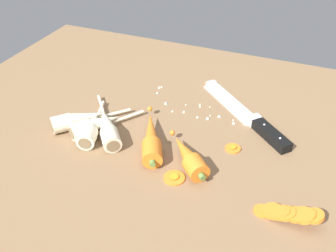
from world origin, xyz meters
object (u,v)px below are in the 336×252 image
whole_carrot (151,138)px  parsnip_mid_right (107,127)px  carrot_slice_stray_near (174,177)px  chefs_knife (240,109)px  parsnip_front (91,127)px  carrot_slice_stray_mid (233,148)px  whole_carrot_second (188,157)px  parsnip_back (96,125)px  carrot_slice_stack (288,213)px  parsnip_mid_left (79,119)px

whole_carrot → parsnip_mid_right: bearing=179.1°
carrot_slice_stray_near → chefs_knife: bearing=77.4°
chefs_knife → whole_carrot: whole_carrot is taller
parsnip_front → carrot_slice_stray_mid: parsnip_front is taller
chefs_knife → parsnip_mid_right: bearing=-141.6°
whole_carrot_second → parsnip_back: size_ratio=0.76×
whole_carrot → carrot_slice_stack: (30.53, -9.63, -0.76)cm
parsnip_mid_left → carrot_slice_stray_near: parsnip_mid_left is taller
parsnip_front → parsnip_mid_right: (3.21, 1.59, -0.00)cm
parsnip_mid_right → carrot_slice_stray_mid: (27.78, 5.46, -1.62)cm
whole_carrot → carrot_slice_stray_mid: size_ratio=5.64×
whole_carrot_second → carrot_slice_stray_near: size_ratio=2.90×
whole_carrot → whole_carrot_second: same height
parsnip_back → carrot_slice_stray_near: (22.14, -7.71, -1.62)cm
whole_carrot → parsnip_front: 14.24cm
whole_carrot → parsnip_back: whole_carrot is taller
parsnip_front → parsnip_mid_left: 4.71cm
parsnip_front → carrot_slice_stray_near: 23.51cm
carrot_slice_stray_mid → chefs_knife: bearing=98.0°
parsnip_mid_right → carrot_slice_stray_near: (19.37, -7.93, -1.62)cm
parsnip_front → carrot_slice_stack: parsnip_front is taller
chefs_knife → carrot_slice_stray_near: 29.00cm
whole_carrot → carrot_slice_stray_mid: bearing=18.5°
whole_carrot → carrot_slice_stack: 32.02cm
whole_carrot → carrot_slice_stray_near: bearing=-42.7°
chefs_knife → parsnip_mid_left: (-33.34, -20.32, 1.33)cm
carrot_slice_stack → parsnip_back: bearing=167.8°
whole_carrot → carrot_slice_stray_mid: whole_carrot is taller
whole_carrot_second → whole_carrot: bearing=163.9°
whole_carrot_second → carrot_slice_stray_mid: (7.29, 8.38, -1.74)cm
carrot_slice_stray_near → carrot_slice_stray_mid: same height
parsnip_front → parsnip_mid_left: (-4.42, 1.63, -0.00)cm
parsnip_mid_right → parsnip_back: (-2.77, -0.23, 0.00)cm
parsnip_front → carrot_slice_stack: (44.70, -8.21, -0.64)cm
whole_carrot → carrot_slice_stray_near: (8.41, -7.76, -1.74)cm
parsnip_front → parsnip_mid_left: same height
parsnip_mid_left → parsnip_back: size_ratio=0.95×
chefs_knife → whole_carrot_second: 23.91cm
parsnip_mid_left → parsnip_mid_right: size_ratio=0.82×
whole_carrot_second → parsnip_front: (-23.71, 1.34, -0.12)cm
parsnip_front → parsnip_mid_right: size_ratio=0.95×
parsnip_mid_left → carrot_slice_stray_mid: bearing=8.7°
parsnip_back → whole_carrot_second: bearing=-6.6°
parsnip_back → carrot_slice_stray_near: 23.50cm
whole_carrot_second → parsnip_mid_right: 20.70cm
whole_carrot → carrot_slice_stack: size_ratio=1.62×
chefs_knife → carrot_slice_stray_mid: bearing=-82.0°
whole_carrot_second → parsnip_mid_right: (-20.49, 2.93, -0.12)cm
carrot_slice_stray_near → parsnip_back: bearing=160.8°
parsnip_mid_right → parsnip_front: bearing=-153.7°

